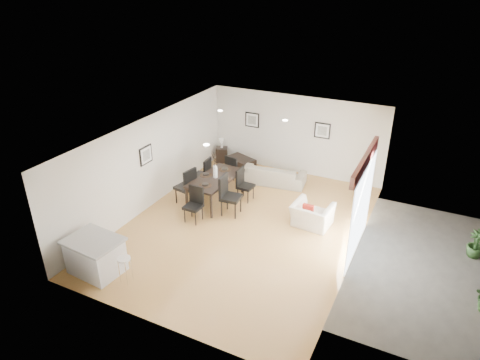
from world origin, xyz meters
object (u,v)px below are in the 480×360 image
at_px(dining_chair_efar, 243,183).
at_px(dining_chair_foot, 233,169).
at_px(coffee_table, 241,163).
at_px(sofa, 273,174).
at_px(dining_table, 215,180).
at_px(dining_chair_wnear, 187,184).
at_px(kitchen_island, 95,255).
at_px(dining_chair_enear, 228,193).
at_px(side_table, 222,155).
at_px(bar_stool, 124,261).
at_px(dining_chair_head, 195,202).
at_px(dining_chair_wfar, 204,173).
at_px(armchair, 312,215).

relative_size(dining_chair_efar, dining_chair_foot, 0.97).
bearing_deg(coffee_table, sofa, 0.88).
distance_m(dining_table, dining_chair_wnear, 0.84).
xyz_separation_m(sofa, dining_chair_wnear, (-1.76, -2.43, 0.34)).
xyz_separation_m(dining_chair_wnear, kitchen_island, (-0.17, -3.66, -0.20)).
xyz_separation_m(dining_table, dining_chair_enear, (0.67, -0.49, -0.05)).
bearing_deg(dining_chair_foot, dining_table, 100.35).
relative_size(side_table, bar_stool, 0.84).
height_order(sofa, bar_stool, bar_stool).
bearing_deg(dining_chair_enear, dining_chair_foot, 17.24).
bearing_deg(sofa, dining_chair_wnear, 46.80).
bearing_deg(dining_chair_head, kitchen_island, -105.25).
distance_m(dining_chair_wfar, bar_stool, 4.70).
height_order(dining_chair_efar, dining_chair_head, dining_chair_head).
distance_m(sofa, dining_chair_enear, 2.48).
height_order(dining_table, dining_chair_foot, dining_chair_foot).
distance_m(armchair, dining_table, 3.05).
bearing_deg(dining_chair_foot, coffee_table, -64.90).
distance_m(dining_chair_wfar, dining_chair_foot, 0.96).
distance_m(coffee_table, kitchen_island, 6.65).
bearing_deg(bar_stool, side_table, 100.53).
relative_size(sofa, side_table, 3.83).
bearing_deg(dining_table, dining_chair_enear, -32.97).
height_order(armchair, dining_chair_wnear, dining_chair_wnear).
distance_m(armchair, dining_chair_wnear, 3.74).
relative_size(dining_chair_wnear, dining_chair_efar, 1.15).
bearing_deg(coffee_table, side_table, -174.46).
bearing_deg(kitchen_island, dining_chair_wnear, 91.97).
relative_size(coffee_table, kitchen_island, 0.76).
height_order(sofa, dining_chair_head, dining_chair_head).
distance_m(dining_table, dining_chair_efar, 0.85).
height_order(dining_chair_efar, dining_chair_foot, dining_chair_foot).
bearing_deg(dining_chair_wfar, coffee_table, 166.17).
bearing_deg(dining_chair_foot, dining_chair_efar, 144.22).
bearing_deg(kitchen_island, armchair, 51.27).
xyz_separation_m(armchair, kitchen_island, (-3.87, -4.10, 0.11)).
xyz_separation_m(dining_chair_wfar, bar_stool, (0.69, -4.65, -0.05)).
bearing_deg(kitchen_island, dining_chair_wfar, 92.57).
bearing_deg(dining_chair_efar, dining_table, 128.91).
bearing_deg(dining_chair_efar, side_table, 44.47).
bearing_deg(dining_chair_efar, coffee_table, 31.35).
bearing_deg(dining_chair_head, dining_chair_efar, 68.45).
relative_size(sofa, dining_chair_foot, 2.01).
xyz_separation_m(kitchen_island, bar_stool, (0.86, 0.00, 0.11)).
bearing_deg(sofa, armchair, 126.91).
distance_m(dining_table, dining_chair_foot, 1.20).
bearing_deg(dining_chair_wnear, dining_chair_wfar, -168.77).
bearing_deg(dining_chair_wnear, dining_chair_foot, 169.80).
height_order(dining_chair_foot, coffee_table, dining_chair_foot).
distance_m(armchair, kitchen_island, 5.64).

